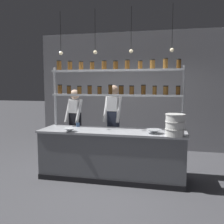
% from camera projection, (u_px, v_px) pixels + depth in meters
% --- Properties ---
extents(ground_plane, '(40.00, 40.00, 0.00)m').
position_uv_depth(ground_plane, '(112.00, 178.00, 4.77)').
color(ground_plane, '#4C4C51').
extents(back_wall, '(5.14, 0.12, 3.18)m').
position_uv_depth(back_wall, '(131.00, 91.00, 6.89)').
color(back_wall, '#939399').
rests_on(back_wall, ground_plane).
extents(prep_counter, '(2.74, 0.76, 0.92)m').
position_uv_depth(prep_counter, '(112.00, 154.00, 4.71)').
color(prep_counter, slate).
rests_on(prep_counter, ground_plane).
extents(spice_shelf_unit, '(2.62, 0.28, 2.26)m').
position_uv_depth(spice_shelf_unit, '(115.00, 84.00, 4.89)').
color(spice_shelf_unit, '#B7BABF').
rests_on(spice_shelf_unit, ground_plane).
extents(chef_left, '(0.41, 0.34, 1.66)m').
position_uv_depth(chef_left, '(75.00, 121.00, 5.55)').
color(chef_left, black).
rests_on(chef_left, ground_plane).
extents(chef_center, '(0.39, 0.32, 1.76)m').
position_uv_depth(chef_center, '(113.00, 120.00, 5.29)').
color(chef_center, black).
rests_on(chef_center, ground_plane).
extents(container_stack, '(0.33, 0.33, 0.37)m').
position_uv_depth(container_stack, '(175.00, 125.00, 4.13)').
color(container_stack, white).
rests_on(container_stack, prep_counter).
extents(prep_bowl_near_left, '(0.27, 0.27, 0.07)m').
position_uv_depth(prep_bowl_near_left, '(154.00, 132.00, 4.35)').
color(prep_bowl_near_left, '#B2B7BC').
rests_on(prep_bowl_near_left, prep_counter).
extents(prep_bowl_center_front, '(0.23, 0.23, 0.06)m').
position_uv_depth(prep_bowl_center_front, '(70.00, 130.00, 4.53)').
color(prep_bowl_center_front, silver).
rests_on(prep_bowl_center_front, prep_counter).
extents(serving_cup_front, '(0.08, 0.08, 0.08)m').
position_uv_depth(serving_cup_front, '(78.00, 125.00, 5.06)').
color(serving_cup_front, '#334C70').
rests_on(serving_cup_front, prep_counter).
extents(pendant_light_row, '(2.12, 0.07, 0.81)m').
position_uv_depth(pendant_light_row, '(113.00, 49.00, 4.50)').
color(pendant_light_row, black).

